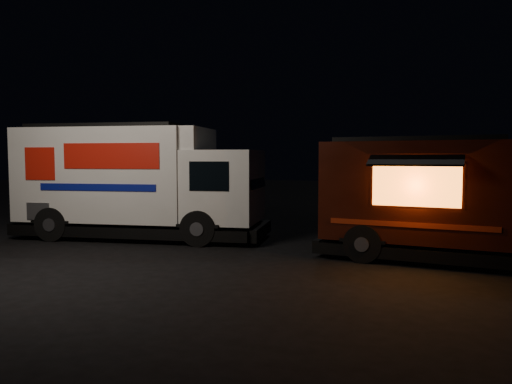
{
  "coord_description": "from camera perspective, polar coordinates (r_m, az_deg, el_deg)",
  "views": [
    {
      "loc": [
        6.9,
        -10.99,
        2.5
      ],
      "look_at": [
        1.33,
        2.0,
        1.51
      ],
      "focal_mm": 35.0,
      "sensor_mm": 36.0,
      "label": 1
    }
  ],
  "objects": [
    {
      "name": "ground",
      "position": [
        13.21,
        -8.81,
        -6.94
      ],
      "size": [
        80.0,
        80.0,
        0.0
      ],
      "primitive_type": "plane",
      "color": "black",
      "rests_on": "ground"
    },
    {
      "name": "white_truck",
      "position": [
        15.84,
        -12.92,
        1.2
      ],
      "size": [
        8.1,
        4.19,
        3.5
      ],
      "primitive_type": null,
      "rotation": [
        0.0,
        0.0,
        0.21
      ],
      "color": "white",
      "rests_on": "ground"
    },
    {
      "name": "red_truck",
      "position": [
        12.77,
        21.78,
        -0.81
      ],
      "size": [
        6.48,
        2.6,
        2.98
      ],
      "primitive_type": null,
      "rotation": [
        0.0,
        0.0,
        -0.04
      ],
      "color": "#341109",
      "rests_on": "ground"
    }
  ]
}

